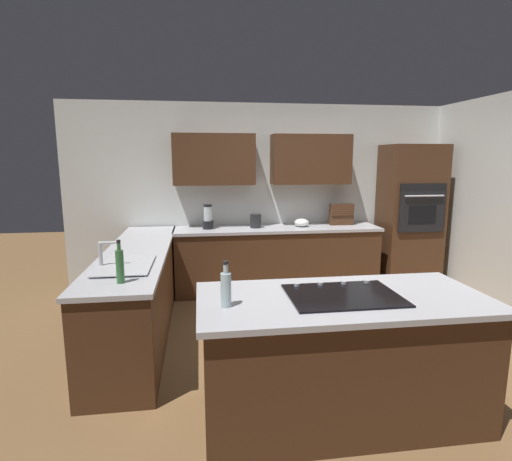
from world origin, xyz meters
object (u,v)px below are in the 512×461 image
mixing_bowl (302,223)px  kettle (256,221)px  spice_rack (341,214)px  blender (208,218)px  sink_unit (124,265)px  cooktop (343,295)px  oil_bottle (226,288)px  dish_soap_bottle (120,265)px  wall_oven (410,216)px

mixing_bowl → kettle: kettle is taller
spice_rack → mixing_bowl: bearing=6.6°
blender → spice_rack: bearing=-177.9°
spice_rack → kettle: bearing=3.2°
sink_unit → blender: size_ratio=2.12×
cooktop → oil_bottle: (0.81, 0.09, 0.11)m
blender → dish_soap_bottle: dish_soap_bottle is taller
dish_soap_bottle → blender: bearing=-107.1°
sink_unit → cooktop: sink_unit is taller
mixing_bowl → spice_rack: spice_rack is taller
cooktop → kettle: size_ratio=3.96×
mixing_bowl → oil_bottle: bearing=67.0°
kettle → mixing_bowl: bearing=180.0°
sink_unit → blender: 2.02m
mixing_bowl → dish_soap_bottle: dish_soap_bottle is taller
wall_oven → kettle: 2.25m
blender → kettle: bearing=180.0°
kettle → oil_bottle: size_ratio=0.64×
mixing_bowl → blender: bearing=-0.0°
blender → mixing_bowl: (-1.30, 0.00, -0.09)m
sink_unit → oil_bottle: oil_bottle is taller
blender → cooktop: bearing=106.6°
spice_rack → dish_soap_bottle: (2.62, 2.41, -0.01)m
mixing_bowl → kettle: 0.65m
cooktop → dish_soap_bottle: bearing=-18.4°
wall_oven → blender: size_ratio=6.14×
cooktop → dish_soap_bottle: (1.57, -0.52, 0.13)m
wall_oven → kettle: size_ratio=10.59×
blender → oil_bottle: 2.96m
kettle → blender: bearing=-0.0°
mixing_bowl → cooktop: bearing=81.2°
sink_unit → dish_soap_bottle: (-0.06, 0.48, 0.12)m
cooktop → spice_rack: spice_rack is taller
sink_unit → oil_bottle: 1.37m
blender → oil_bottle: (-0.04, 2.96, -0.02)m
wall_oven → cooktop: size_ratio=2.67×
dish_soap_bottle → sink_unit: bearing=-83.0°
blender → sink_unit: bearing=67.3°
oil_bottle → cooktop: bearing=-173.6°
cooktop → kettle: (0.20, -2.87, 0.09)m
blender → kettle: (-0.65, 0.00, -0.05)m
sink_unit → oil_bottle: size_ratio=2.33×
cooktop → spice_rack: (-1.05, -2.94, 0.14)m
cooktop → kettle: 2.88m
cooktop → oil_bottle: oil_bottle is taller
wall_oven → spice_rack: wall_oven is taller
sink_unit → blender: (-0.78, -1.86, 0.12)m
sink_unit → mixing_bowl: bearing=-138.1°
dish_soap_bottle → oil_bottle: bearing=141.1°
mixing_bowl → dish_soap_bottle: size_ratio=0.61×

